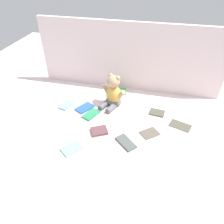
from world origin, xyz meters
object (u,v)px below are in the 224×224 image
(book_case_9, at_px, (120,92))
(book_case_7, at_px, (91,114))
(book_case_0, at_px, (150,133))
(teddy_bear, at_px, (113,94))
(book_case_6, at_px, (99,131))
(book_case_11, at_px, (157,113))
(book_case_5, at_px, (85,108))
(book_case_2, at_px, (147,103))
(book_case_10, at_px, (72,148))
(book_case_1, at_px, (180,125))
(book_case_4, at_px, (67,105))
(book_case_3, at_px, (126,142))
(book_case_8, at_px, (110,94))

(book_case_9, bearing_deg, book_case_7, 146.17)
(book_case_0, height_order, book_case_7, book_case_7)
(teddy_bear, distance_m, book_case_7, 0.23)
(book_case_6, distance_m, book_case_11, 0.46)
(book_case_5, height_order, book_case_9, book_case_9)
(teddy_bear, height_order, book_case_2, teddy_bear)
(book_case_9, relative_size, book_case_10, 0.88)
(teddy_bear, xyz_separation_m, book_case_0, (0.31, -0.27, -0.09))
(teddy_bear, height_order, book_case_7, teddy_bear)
(book_case_1, height_order, book_case_4, book_case_4)
(book_case_4, relative_size, book_case_6, 1.19)
(teddy_bear, bearing_deg, book_case_7, -104.27)
(book_case_5, height_order, book_case_6, book_case_6)
(book_case_2, relative_size, book_case_11, 1.07)
(book_case_5, xyz_separation_m, book_case_11, (0.54, 0.07, 0.00))
(book_case_0, height_order, book_case_3, book_case_3)
(book_case_3, distance_m, book_case_7, 0.37)
(book_case_2, distance_m, book_case_7, 0.45)
(book_case_0, distance_m, book_case_1, 0.23)
(book_case_7, bearing_deg, book_case_11, -141.02)
(teddy_bear, xyz_separation_m, book_case_7, (-0.13, -0.17, -0.09))
(book_case_2, relative_size, book_case_4, 0.91)
(book_case_6, xyz_separation_m, book_case_8, (-0.04, 0.46, -0.00))
(book_case_4, relative_size, book_case_10, 1.04)
(book_case_9, bearing_deg, book_case_0, -158.58)
(book_case_5, bearing_deg, book_case_9, 83.30)
(book_case_7, bearing_deg, book_case_10, 110.87)
(book_case_3, bearing_deg, book_case_9, 58.44)
(book_case_0, bearing_deg, book_case_10, 77.46)
(teddy_bear, height_order, book_case_3, teddy_bear)
(book_case_1, bearing_deg, book_case_7, -68.68)
(teddy_bear, bearing_deg, book_case_8, 135.26)
(book_case_6, relative_size, book_case_8, 1.15)
(book_case_1, distance_m, book_case_11, 0.19)
(book_case_7, bearing_deg, book_case_5, -19.74)
(book_case_0, xyz_separation_m, book_case_9, (-0.29, 0.44, 0.01))
(book_case_4, xyz_separation_m, book_case_8, (0.29, 0.23, -0.00))
(book_case_4, distance_m, book_case_9, 0.46)
(book_case_11, bearing_deg, book_case_0, -0.56)
(book_case_8, bearing_deg, book_case_2, -23.34)
(book_case_1, xyz_separation_m, book_case_11, (-0.16, 0.11, 0.00))
(book_case_5, relative_size, book_case_6, 1.28)
(book_case_2, height_order, book_case_7, book_case_7)
(book_case_9, bearing_deg, book_case_11, -135.39)
(book_case_0, relative_size, book_case_7, 0.91)
(book_case_2, xyz_separation_m, book_case_6, (-0.27, -0.40, 0.00))
(book_case_6, bearing_deg, book_case_10, -61.97)
(book_case_6, bearing_deg, book_case_7, -174.64)
(book_case_0, height_order, book_case_4, book_case_4)
(book_case_0, bearing_deg, teddy_bear, 7.60)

